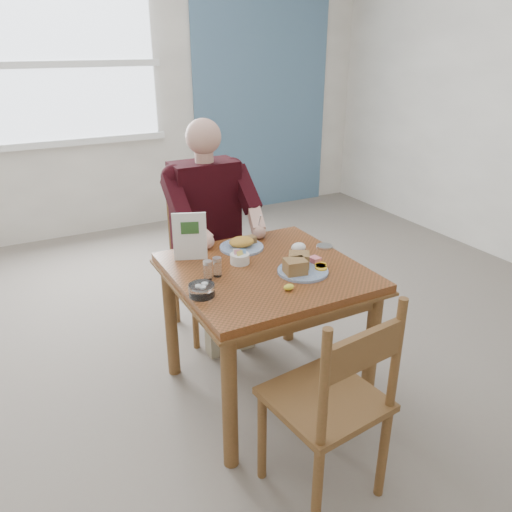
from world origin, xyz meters
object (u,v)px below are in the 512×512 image
diner (210,216)px  chair_far (206,260)px  near_plate (301,266)px  chair_near (333,403)px  table (266,288)px  far_plate (242,244)px

diner → chair_far: bearing=90.0°
diner → near_plate: (0.13, -0.83, -0.03)m
chair_far → chair_near: (-0.09, -1.52, 0.00)m
chair_near → near_plate: 0.71m
chair_near → near_plate: (0.22, 0.60, 0.30)m
table → diner: (0.00, 0.71, 0.17)m
diner → near_plate: 0.84m
chair_far → chair_near: size_ratio=1.00×
chair_far → far_plate: chair_far is taller
near_plate → chair_near: bearing=-110.3°
chair_far → diner: (0.00, -0.09, 0.33)m
chair_near → far_plate: chair_near is taller
chair_far → near_plate: size_ratio=3.02×
table → near_plate: (0.13, -0.12, 0.14)m
chair_near → chair_far: bearing=86.4°
chair_near → far_plate: (0.11, 1.01, 0.30)m
chair_near → diner: diner is taller
chair_far → diner: diner is taller
chair_near → far_plate: bearing=84.1°
near_plate → far_plate: near_plate is taller
chair_far → near_plate: 0.98m
table → near_plate: size_ratio=2.92×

